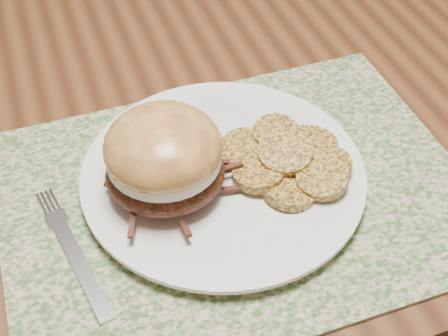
% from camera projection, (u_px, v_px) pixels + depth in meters
% --- Properties ---
extents(ground, '(3.50, 3.50, 0.00)m').
position_uv_depth(ground, '(306.00, 310.00, 1.37)').
color(ground, brown).
rests_on(ground, ground).
extents(dining_table, '(1.50, 0.90, 0.75)m').
position_uv_depth(dining_table, '(350.00, 61.00, 0.89)').
color(dining_table, brown).
rests_on(dining_table, ground).
extents(placemat, '(0.45, 0.33, 0.00)m').
position_uv_depth(placemat, '(237.00, 194.00, 0.61)').
color(placemat, '#416232').
rests_on(placemat, dining_table).
extents(dinner_plate, '(0.26, 0.26, 0.02)m').
position_uv_depth(dinner_plate, '(223.00, 176.00, 0.61)').
color(dinner_plate, white).
rests_on(dinner_plate, placemat).
extents(pork_sandwich, '(0.13, 0.13, 0.08)m').
position_uv_depth(pork_sandwich, '(164.00, 158.00, 0.56)').
color(pork_sandwich, black).
rests_on(pork_sandwich, dinner_plate).
extents(roasted_potatoes, '(0.14, 0.13, 0.03)m').
position_uv_depth(roasted_potatoes, '(289.00, 160.00, 0.60)').
color(roasted_potatoes, gold).
rests_on(roasted_potatoes, dinner_plate).
extents(fork, '(0.04, 0.16, 0.00)m').
position_uv_depth(fork, '(72.00, 250.00, 0.55)').
color(fork, '#B5B5BC').
rests_on(fork, placemat).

